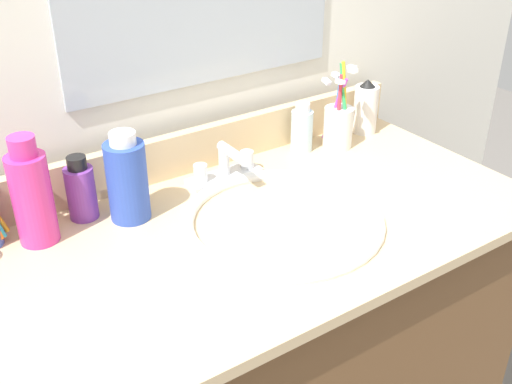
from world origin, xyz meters
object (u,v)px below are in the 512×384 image
(bottle_soap_pink, at_px, (32,195))
(cup_white_ceramic, at_px, (338,124))
(bottle_shampoo_blue, at_px, (127,179))
(faucet, at_px, (226,168))
(bottle_lotion_white, at_px, (366,108))
(bottle_gel_clear, at_px, (302,129))
(bottle_cream_purple, at_px, (81,190))

(bottle_soap_pink, distance_m, cup_white_ceramic, 0.67)
(bottle_shampoo_blue, bearing_deg, faucet, 6.09)
(bottle_lotion_white, bearing_deg, cup_white_ceramic, -165.41)
(faucet, relative_size, bottle_soap_pink, 0.82)
(bottle_lotion_white, bearing_deg, faucet, -176.34)
(bottle_lotion_white, xyz_separation_m, bottle_gel_clear, (-0.18, 0.00, -0.01))
(bottle_gel_clear, bearing_deg, bottle_cream_purple, -179.61)
(bottle_soap_pink, distance_m, bottle_shampoo_blue, 0.16)
(bottle_soap_pink, relative_size, bottle_shampoo_blue, 1.15)
(bottle_lotion_white, bearing_deg, bottle_shampoo_blue, -175.48)
(bottle_lotion_white, relative_size, bottle_shampoo_blue, 0.76)
(bottle_cream_purple, distance_m, bottle_lotion_white, 0.69)
(cup_white_ceramic, bearing_deg, bottle_lotion_white, 14.59)
(bottle_cream_purple, height_order, bottle_gel_clear, bottle_cream_purple)
(bottle_lotion_white, distance_m, bottle_soap_pink, 0.78)
(bottle_soap_pink, bearing_deg, cup_white_ceramic, 0.20)
(bottle_cream_purple, distance_m, cup_white_ceramic, 0.58)
(faucet, relative_size, cup_white_ceramic, 0.81)
(bottle_lotion_white, relative_size, bottle_soap_pink, 0.66)
(faucet, height_order, cup_white_ceramic, cup_white_ceramic)
(bottle_lotion_white, distance_m, cup_white_ceramic, 0.11)
(faucet, xyz_separation_m, bottle_shampoo_blue, (-0.22, -0.02, 0.05))
(cup_white_ceramic, bearing_deg, faucet, 179.58)
(faucet, relative_size, bottle_lotion_white, 1.24)
(cup_white_ceramic, bearing_deg, bottle_cream_purple, 177.25)
(bottle_cream_purple, distance_m, bottle_shampoo_blue, 0.09)
(bottle_gel_clear, bearing_deg, bottle_shampoo_blue, -173.10)
(bottle_cream_purple, height_order, cup_white_ceramic, cup_white_ceramic)
(bottle_cream_purple, relative_size, bottle_shampoo_blue, 0.72)
(faucet, distance_m, cup_white_ceramic, 0.29)
(bottle_soap_pink, bearing_deg, faucet, 0.68)
(faucet, bearing_deg, bottle_soap_pink, -179.32)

